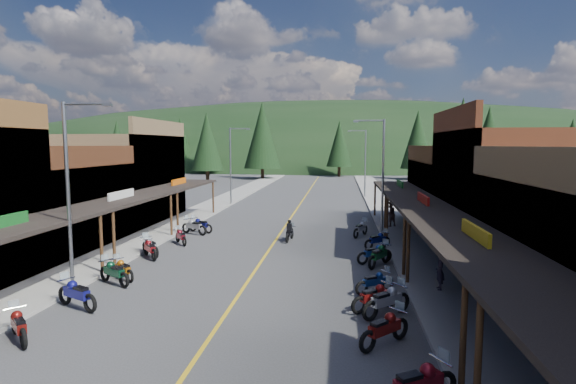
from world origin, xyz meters
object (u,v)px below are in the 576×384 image
(pine_8, at_px, (160,147))
(pine_4, at_px, (418,139))
(pine_0, at_px, (117,144))
(pine_1, at_px, (207,140))
(bike_east_7, at_px, (379,254))
(bike_east_10, at_px, (361,228))
(pedestrian_east_b, at_px, (390,214))
(bike_east_8, at_px, (375,252))
(bike_east_4, at_px, (387,299))
(bike_west_3, at_px, (19,324))
(pine_10, at_px, (207,142))
(shop_east_2, at_px, (521,196))
(bike_west_11, at_px, (200,224))
(bike_west_7, at_px, (150,248))
(streetlight_0, at_px, (71,188))
(bike_east_9, at_px, (378,239))
(rider_on_bike, at_px, (290,232))
(bike_east_6, at_px, (375,281))
(shop_west_2, at_px, (43,206))
(bike_west_9, at_px, (181,236))
(bike_west_10, at_px, (194,226))
(pine_2, at_px, (262,135))
(pine_9, at_px, (477,144))
(bike_east_5, at_px, (375,295))
(pine_3, at_px, (339,144))
(streetlight_1, at_px, (232,162))
(shop_west_3, at_px, (119,178))
(streetlight_2, at_px, (381,171))
(pedestrian_east_a, at_px, (440,271))
(bike_west_4, at_px, (77,292))
(pine_11, at_px, (462,138))
(bike_west_6, at_px, (123,268))
(bike_east_3, at_px, (385,327))
(bike_west_5, at_px, (114,271))
(streetlight_3, at_px, (364,160))
(pine_6, at_px, (572,144))
(pine_7, at_px, (181,141))

(pine_8, bearing_deg, pine_4, 26.57)
(pine_0, relative_size, pine_1, 0.88)
(bike_east_7, height_order, bike_east_10, bike_east_7)
(pedestrian_east_b, bearing_deg, bike_east_8, 48.12)
(pine_4, distance_m, bike_east_10, 54.66)
(pine_0, xyz_separation_m, bike_east_4, (45.89, -69.24, -5.83))
(pine_8, xyz_separation_m, bike_west_3, (16.05, -50.72, -5.40))
(pine_10, bearing_deg, pine_0, 151.39)
(pine_4, bearing_deg, shop_east_2, -94.14)
(bike_west_11, bearing_deg, bike_west_7, -158.44)
(streetlight_0, height_order, bike_west_7, streetlight_0)
(bike_east_9, distance_m, rider_on_bike, 5.75)
(bike_east_6, bearing_deg, shop_west_2, -141.02)
(bike_west_9, distance_m, bike_west_10, 3.12)
(pine_1, relative_size, pine_2, 0.89)
(pine_9, height_order, bike_east_5, pine_9)
(pine_3, bearing_deg, pine_1, 171.87)
(streetlight_0, height_order, streetlight_1, same)
(pine_2, distance_m, bike_west_10, 52.09)
(bike_east_8, height_order, pedestrian_east_b, pedestrian_east_b)
(shop_west_3, height_order, shop_east_2, same)
(bike_east_9, bearing_deg, bike_west_3, -81.33)
(shop_east_2, xyz_separation_m, bike_east_6, (-8.11, -6.37, -2.98))
(pine_2, bearing_deg, pine_1, 139.40)
(streetlight_2, bearing_deg, bike_east_7, -95.06)
(bike_west_9, bearing_deg, pedestrian_east_a, -66.36)
(pine_10, xyz_separation_m, bike_west_11, (12.28, -42.67, -6.18))
(streetlight_0, relative_size, bike_west_4, 3.51)
(shop_east_2, xyz_separation_m, streetlight_1, (-20.74, 20.30, 0.94))
(bike_west_9, distance_m, rider_on_bike, 6.94)
(pine_11, relative_size, bike_east_10, 5.86)
(bike_west_6, bearing_deg, rider_on_bike, 2.54)
(bike_east_6, bearing_deg, pine_10, 170.54)
(pedestrian_east_a, bearing_deg, bike_east_7, -151.85)
(shop_east_2, distance_m, pedestrian_east_b, 10.89)
(pine_1, bearing_deg, shop_west_2, -81.47)
(pine_8, xyz_separation_m, rider_on_bike, (22.94, -34.74, -5.40))
(pine_8, distance_m, bike_east_3, 57.11)
(pine_2, relative_size, bike_east_9, 6.90)
(shop_east_2, distance_m, bike_west_5, 20.89)
(streetlight_2, distance_m, pine_4, 53.23)
(streetlight_3, relative_size, pine_10, 0.69)
(pine_6, height_order, bike_west_6, pine_6)
(bike_west_5, distance_m, pedestrian_east_a, 14.27)
(pine_8, height_order, pine_11, pine_11)
(bike_east_10, bearing_deg, shop_west_2, -137.98)
(pine_7, height_order, pine_9, pine_7)
(bike_west_11, xyz_separation_m, bike_east_4, (11.61, -14.57, 0.04))
(pine_11, bearing_deg, bike_east_10, -115.05)
(streetlight_2, relative_size, rider_on_bike, 4.10)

